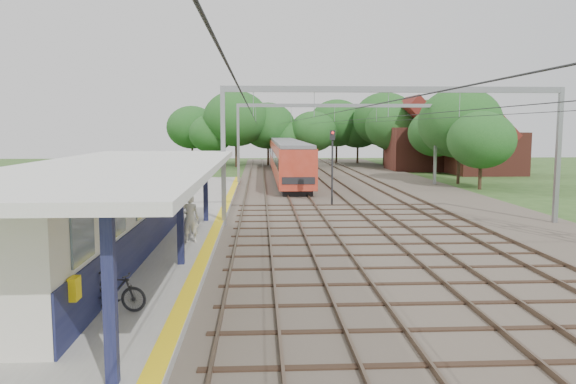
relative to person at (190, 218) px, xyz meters
name	(u,v)px	position (x,y,z in m)	size (l,w,h in m)	color
ground	(395,335)	(6.03, -9.68, -1.33)	(160.00, 160.00, 0.00)	#2D4C1E
ballast_bed	(353,192)	(10.03, 20.32, -1.28)	(18.00, 90.00, 0.10)	#473D33
platform	(171,228)	(-1.47, 4.32, -1.16)	(5.00, 52.00, 0.35)	gray
yellow_stripe	(218,224)	(0.78, 4.32, -0.98)	(0.45, 52.00, 0.01)	yellow
station_building	(99,211)	(-2.85, -2.68, 0.71)	(3.41, 18.00, 3.40)	beige
canopy	(122,168)	(-1.74, -3.68, 2.31)	(6.40, 20.00, 3.44)	#121539
rail_tracks	(321,190)	(7.53, 20.32, -1.16)	(11.80, 88.00, 0.15)	brown
catenary_system	(356,120)	(9.42, 15.61, 4.18)	(17.22, 88.00, 7.00)	gray
tree_band	(316,128)	(9.87, 47.45, 3.59)	(31.72, 30.88, 8.82)	#382619
house_near	(486,146)	(27.03, 36.32, 1.65)	(7.00, 6.12, 7.89)	brown
house_far	(424,143)	(22.03, 42.32, 1.90)	(8.00, 6.12, 8.66)	brown
person	(190,218)	(0.00, 0.00, 0.00)	(0.72, 0.47, 1.97)	silver
bicycle	(114,292)	(-0.88, -8.60, -0.48)	(0.48, 1.69, 1.02)	black
train	(287,157)	(5.53, 33.50, 0.70)	(2.76, 34.42, 3.64)	black
signal_post	(332,157)	(7.38, 12.42, 1.81)	(0.36, 0.30, 4.81)	black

